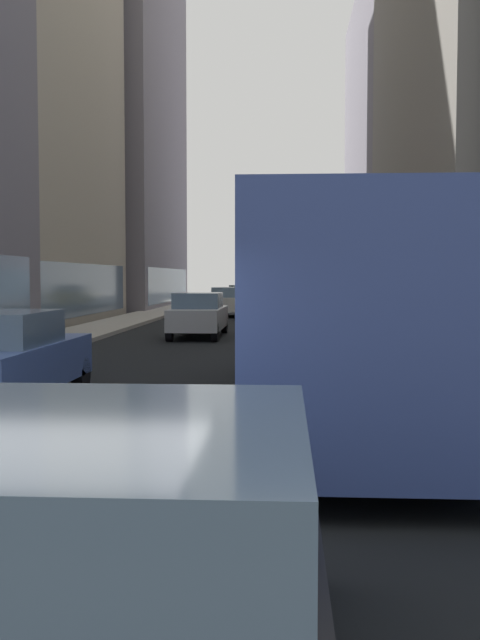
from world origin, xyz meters
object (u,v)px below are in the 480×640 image
object	(u,v)px
car_black_suv	(106,599)
box_truck	(311,292)
car_grey_wagon	(298,297)
dalmatian_dog	(151,454)
car_silver_sedan	(199,315)
transit_bus	(338,302)
car_yellow_taxi	(241,296)
car_white_van	(229,302)
car_blue_hatchback	(0,359)

from	to	relation	value
car_black_suv	box_truck	distance (m)	22.34
car_grey_wagon	dalmatian_dog	size ratio (longest dim) A/B	4.31
car_silver_sedan	transit_bus	bearing A→B (deg)	-74.68
car_grey_wagon	car_yellow_taxi	size ratio (longest dim) A/B	0.87
car_grey_wagon	box_truck	xyz separation A→B (m)	(0.00, -25.93, 0.85)
transit_bus	car_yellow_taxi	bearing A→B (deg)	95.68
car_grey_wagon	box_truck	bearing A→B (deg)	-90.00
car_yellow_taxi	transit_bus	bearing A→B (deg)	-84.32
box_truck	car_yellow_taxi	bearing A→B (deg)	98.43
car_grey_wagon	car_yellow_taxi	xyz separation A→B (m)	(-4.00, 1.07, 0.00)
car_black_suv	car_white_van	world-z (taller)	same
car_yellow_taxi	car_silver_sedan	world-z (taller)	same
transit_bus	car_blue_hatchback	world-z (taller)	transit_bus
car_blue_hatchback	dalmatian_dog	world-z (taller)	car_blue_hatchback
transit_bus	car_yellow_taxi	world-z (taller)	transit_bus
car_silver_sedan	car_yellow_taxi	bearing A→B (deg)	90.00
car_silver_sedan	box_truck	xyz separation A→B (m)	(4.00, -1.36, 0.84)
car_black_suv	car_silver_sedan	size ratio (longest dim) A/B	0.95
dalmatian_dog	box_truck	bearing A→B (deg)	83.46
transit_bus	car_white_van	bearing A→B (deg)	97.91
car_blue_hatchback	car_grey_wagon	xyz separation A→B (m)	(5.60, 39.19, -0.00)
car_silver_sedan	dalmatian_dog	distance (m)	19.87
car_black_suv	car_silver_sedan	bearing A→B (deg)	95.80
transit_bus	car_black_suv	distance (m)	9.21
car_grey_wagon	car_silver_sedan	distance (m)	24.90
car_blue_hatchback	car_black_suv	xyz separation A→B (m)	(4.00, -9.00, -0.00)
dalmatian_dog	car_yellow_taxi	bearing A→B (deg)	92.38
car_silver_sedan	car_blue_hatchback	bearing A→B (deg)	-96.25
car_grey_wagon	car_silver_sedan	bearing A→B (deg)	-99.24
transit_bus	dalmatian_dog	size ratio (longest dim) A/B	11.98
transit_bus	box_truck	world-z (taller)	same
car_black_suv	box_truck	xyz separation A→B (m)	(1.60, 22.26, 0.84)
car_white_van	dalmatian_dog	size ratio (longest dim) A/B	4.24
car_blue_hatchback	car_white_van	size ratio (longest dim) A/B	1.15
box_truck	car_white_van	bearing A→B (deg)	104.42
car_silver_sedan	car_black_suv	bearing A→B (deg)	-84.20
box_truck	car_silver_sedan	bearing A→B (deg)	161.26
car_black_suv	car_white_van	size ratio (longest dim) A/B	1.10
car_white_van	dalmatian_dog	distance (m)	34.03
car_blue_hatchback	car_white_van	xyz separation A→B (m)	(1.60, 28.82, -0.00)
transit_bus	car_white_van	size ratio (longest dim) A/B	2.83
car_blue_hatchback	car_silver_sedan	size ratio (longest dim) A/B	1.00
car_silver_sedan	dalmatian_dog	size ratio (longest dim) A/B	4.89
car_yellow_taxi	dalmatian_dog	size ratio (longest dim) A/B	4.96
car_white_van	car_yellow_taxi	world-z (taller)	same
car_white_van	car_silver_sedan	bearing A→B (deg)	-90.00
car_grey_wagon	car_black_suv	size ratio (longest dim) A/B	0.93
car_black_suv	dalmatian_dog	bearing A→B (deg)	97.62
car_grey_wagon	car_white_van	bearing A→B (deg)	-111.08
transit_bus	car_black_suv	xyz separation A→B (m)	(-1.60, -9.02, -0.95)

